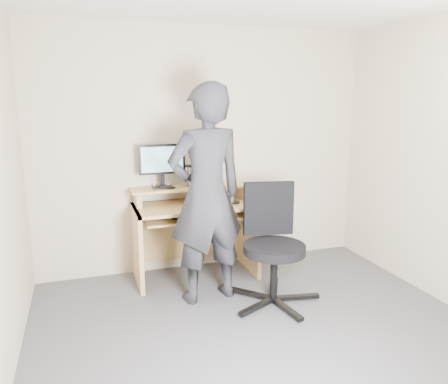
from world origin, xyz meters
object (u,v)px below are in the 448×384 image
office_chair (272,240)px  person (206,195)px  desk (193,222)px  monitor (162,162)px

office_chair → person: person is taller
desk → monitor: size_ratio=2.62×
desk → monitor: bearing=168.0°
monitor → person: 0.73m
desk → office_chair: (0.51, -0.80, 0.01)m
desk → office_chair: 0.95m
desk → person: (-0.03, -0.59, 0.41)m
desk → office_chair: office_chair is taller
person → monitor: bearing=-77.2°
office_chair → person: bearing=168.3°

